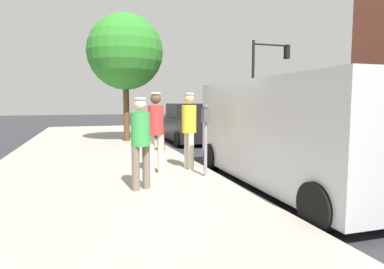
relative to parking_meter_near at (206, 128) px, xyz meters
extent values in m
plane|color=#2D2D33|center=(-1.35, 0.21, -1.18)|extent=(80.00, 80.00, 0.00)
cube|color=#9E998E|center=(2.15, 0.21, -1.11)|extent=(5.00, 32.00, 0.15)
cylinder|color=gray|center=(0.00, 0.00, -0.46)|extent=(0.07, 0.07, 1.15)
cube|color=#4C4C51|center=(0.00, 0.00, 0.26)|extent=(0.14, 0.18, 0.28)
sphere|color=#47474C|center=(0.00, 0.00, 0.43)|extent=(0.12, 0.12, 0.12)
cylinder|color=beige|center=(1.03, -0.67, -0.60)|extent=(0.14, 0.14, 0.86)
cylinder|color=beige|center=(0.84, -0.55, -0.60)|extent=(0.14, 0.14, 0.86)
cylinder|color=red|center=(0.94, -0.61, 0.15)|extent=(0.34, 0.34, 0.64)
sphere|color=brown|center=(0.94, -0.61, 0.61)|extent=(0.23, 0.23, 0.23)
cylinder|color=silver|center=(0.94, -0.61, 0.73)|extent=(0.22, 0.22, 0.04)
cylinder|color=#726656|center=(1.57, 0.69, -0.63)|extent=(0.14, 0.14, 0.79)
cylinder|color=#726656|center=(1.37, 0.60, -0.63)|extent=(0.14, 0.14, 0.79)
cylinder|color=green|center=(1.47, 0.65, 0.06)|extent=(0.34, 0.34, 0.60)
sphere|color=beige|center=(1.47, 0.65, 0.50)|extent=(0.22, 0.22, 0.22)
cylinder|color=silver|center=(1.47, 0.65, 0.60)|extent=(0.20, 0.20, 0.04)
cylinder|color=beige|center=(0.11, -0.97, -0.60)|extent=(0.14, 0.14, 0.86)
cylinder|color=beige|center=(0.09, -0.75, -0.60)|extent=(0.14, 0.14, 0.86)
cylinder|color=yellow|center=(0.10, -0.86, 0.15)|extent=(0.34, 0.34, 0.64)
sphere|color=tan|center=(0.10, -0.86, 0.62)|extent=(0.23, 0.23, 0.23)
cylinder|color=silver|center=(0.10, -0.86, 0.73)|extent=(0.22, 0.22, 0.04)
cube|color=#BCBCC1|center=(-1.50, 0.91, -0.01)|extent=(2.08, 5.23, 1.96)
cube|color=black|center=(-1.54, -1.54, 0.38)|extent=(1.84, 0.11, 0.88)
cylinder|color=black|center=(-0.58, -1.16, -0.84)|extent=(0.23, 0.68, 0.68)
cylinder|color=black|center=(-2.48, -1.13, -0.84)|extent=(0.23, 0.68, 0.68)
cylinder|color=black|center=(-0.52, 2.94, -0.84)|extent=(0.23, 0.68, 0.68)
cube|color=black|center=(-1.78, -7.12, -0.57)|extent=(1.86, 4.42, 0.89)
cube|color=black|center=(-1.78, -6.90, 0.17)|extent=(1.62, 1.99, 0.60)
cylinder|color=black|center=(-0.94, -8.77, -0.88)|extent=(0.23, 0.60, 0.60)
cylinder|color=black|center=(-2.66, -8.76, -0.88)|extent=(0.23, 0.60, 0.60)
cylinder|color=black|center=(-0.91, -5.47, -0.88)|extent=(0.23, 0.60, 0.60)
cylinder|color=black|center=(-2.63, -5.46, -0.88)|extent=(0.23, 0.60, 0.60)
cylinder|color=black|center=(-6.78, -10.68, 1.42)|extent=(0.16, 0.16, 5.20)
cylinder|color=black|center=(-7.98, -10.68, 3.82)|extent=(2.40, 0.10, 0.10)
cube|color=black|center=(-8.98, -10.68, 3.47)|extent=(0.24, 0.32, 0.80)
sphere|color=red|center=(-8.98, -10.85, 3.72)|extent=(0.17, 0.17, 0.17)
sphere|color=yellow|center=(-8.98, -10.85, 3.47)|extent=(0.17, 0.17, 0.17)
sphere|color=green|center=(-8.98, -10.85, 3.22)|extent=(0.17, 0.17, 0.17)
cylinder|color=brown|center=(0.84, -6.99, 0.22)|extent=(0.24, 0.24, 2.50)
sphere|color=#30832A|center=(0.84, -6.99, 2.51)|extent=(2.98, 2.98, 2.98)
cylinder|color=red|center=(0.10, -3.95, -0.68)|extent=(0.24, 0.24, 0.70)
sphere|color=red|center=(0.10, -3.95, -0.27)|extent=(0.20, 0.20, 0.20)
camera|label=1|loc=(2.37, 6.48, 0.55)|focal=30.86mm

